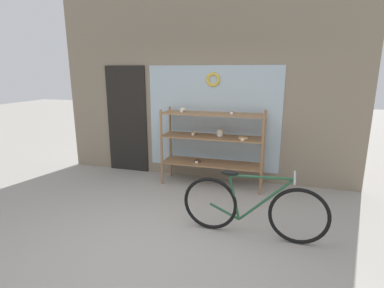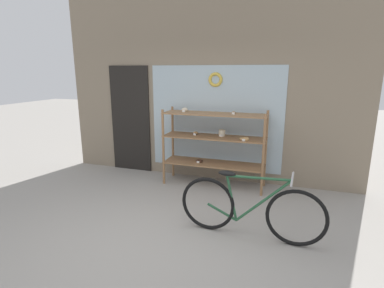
# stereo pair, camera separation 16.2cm
# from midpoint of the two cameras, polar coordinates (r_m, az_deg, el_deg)

# --- Properties ---
(ground_plane) EXTENTS (30.00, 30.00, 0.00)m
(ground_plane) POSITION_cam_midpoint_polar(r_m,az_deg,el_deg) (3.84, -6.74, -17.80)
(ground_plane) COLOR gray
(storefront_facade) EXTENTS (5.60, 0.13, 3.76)m
(storefront_facade) POSITION_cam_midpoint_polar(r_m,az_deg,el_deg) (5.56, 3.07, 11.94)
(storefront_facade) COLOR gray
(storefront_facade) RESTS_ON ground_plane
(display_case) EXTENTS (1.78, 0.50, 1.37)m
(display_case) POSITION_cam_midpoint_polar(r_m,az_deg,el_deg) (5.24, 5.14, 0.79)
(display_case) COLOR #8E6642
(display_case) RESTS_ON ground_plane
(bicycle) EXTENTS (1.78, 0.46, 0.83)m
(bicycle) POSITION_cam_midpoint_polar(r_m,az_deg,el_deg) (3.79, 12.09, -11.97)
(bicycle) COLOR black
(bicycle) RESTS_ON ground_plane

